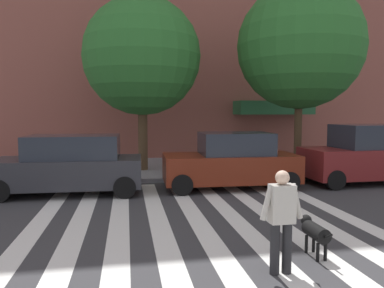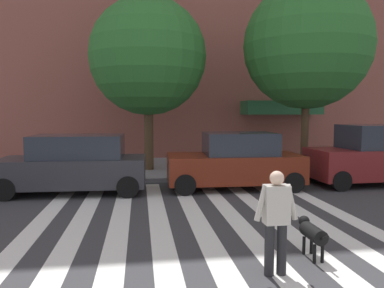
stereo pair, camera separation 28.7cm
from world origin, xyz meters
name	(u,v)px [view 1 (the left image)]	position (x,y,z in m)	size (l,w,h in m)	color
ground_plane	(232,248)	(0.00, 6.63, 0.00)	(160.00, 160.00, 0.00)	#353538
sidewalk_far	(171,168)	(0.00, 16.26, 0.07)	(80.00, 6.00, 0.15)	gray
crosswalk_stripes	(216,249)	(-0.31, 6.63, 0.00)	(7.65, 12.66, 0.01)	silver
parked_car_behind_first	(70,165)	(-3.65, 11.92, 0.90)	(4.51, 2.05, 1.82)	#2C2C32
parked_car_third_in_line	(231,162)	(1.50, 11.92, 0.89)	(4.43, 2.11, 1.85)	maroon
parked_car_fourth_in_line	(368,155)	(6.52, 11.93, 1.00)	(4.49, 2.04, 2.09)	maroon
street_tree_nearest	(142,57)	(-1.26, 15.44, 4.76)	(4.75, 4.75, 6.99)	#4C3823
street_tree_middle	(300,46)	(5.05, 14.41, 5.18)	(5.08, 5.08, 7.58)	#4C3823
pedestrian_dog_walker	(282,216)	(0.44, 5.45, 0.93)	(0.70, 0.24, 1.64)	black
dog_on_leash	(314,231)	(1.32, 6.04, 0.44)	(0.26, 0.98, 0.65)	black
pedestrian_bystander	(383,145)	(9.25, 14.72, 1.08)	(0.35, 0.69, 1.64)	#282D4C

